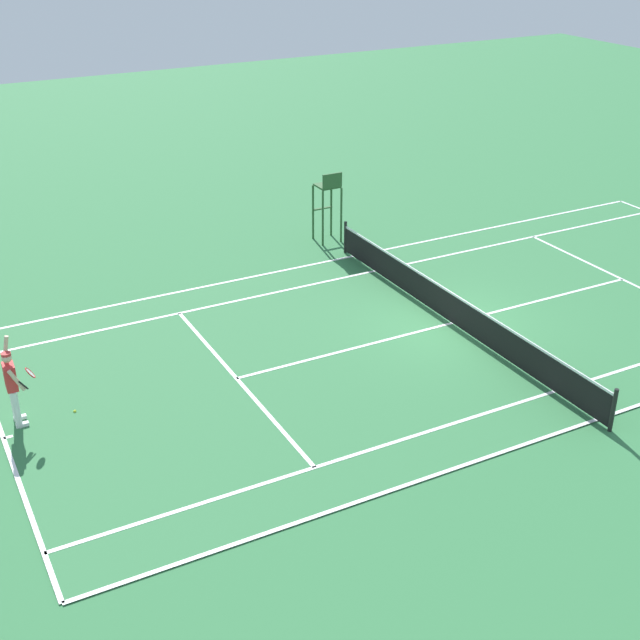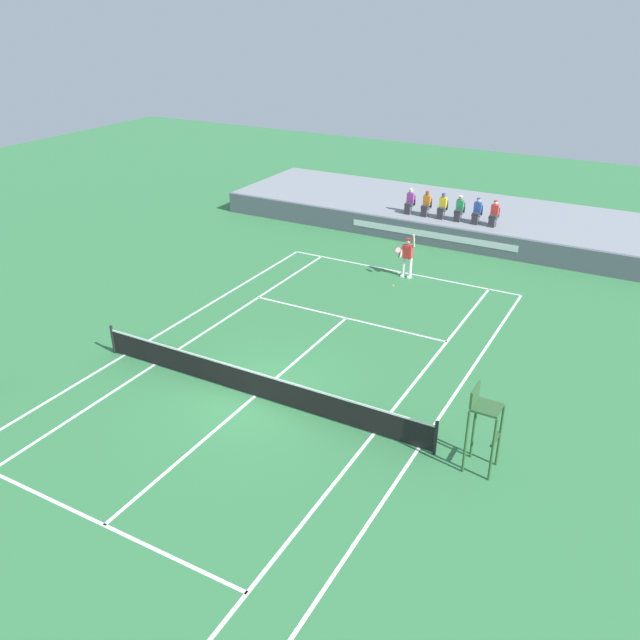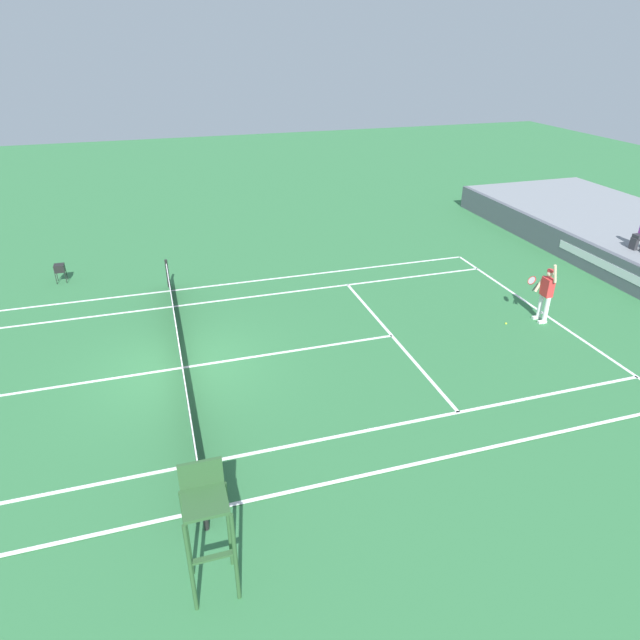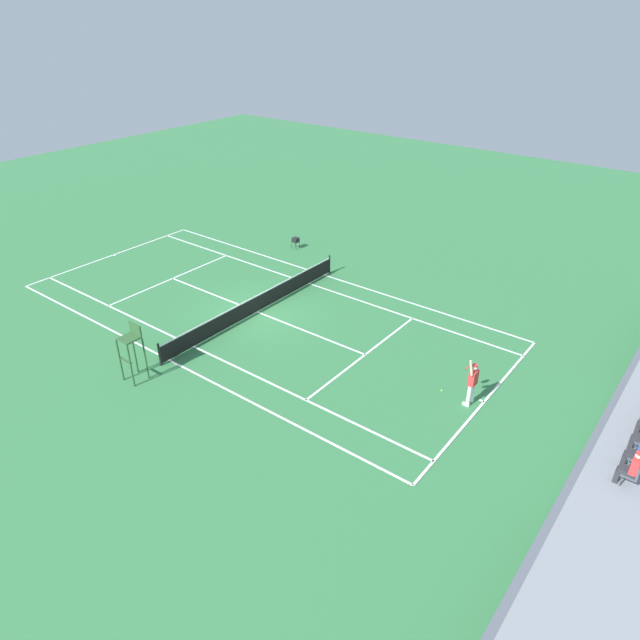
{
  "view_description": "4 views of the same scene",
  "coord_description": "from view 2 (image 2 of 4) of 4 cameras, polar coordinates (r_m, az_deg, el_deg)",
  "views": [
    {
      "loc": [
        -17.03,
        13.13,
        10.69
      ],
      "look_at": [
        0.14,
        4.02,
        1.0
      ],
      "focal_mm": 48.44,
      "sensor_mm": 36.0,
      "label": 1
    },
    {
      "loc": [
        10.19,
        -14.28,
        11.29
      ],
      "look_at": [
        0.14,
        4.02,
        1.0
      ],
      "focal_mm": 36.81,
      "sensor_mm": 36.0,
      "label": 2
    },
    {
      "loc": [
        13.77,
        -0.14,
        8.36
      ],
      "look_at": [
        0.14,
        4.02,
        1.0
      ],
      "focal_mm": 31.11,
      "sensor_mm": 36.0,
      "label": 3
    },
    {
      "loc": [
        17.92,
        17.73,
        13.55
      ],
      "look_at": [
        0.14,
        4.02,
        1.0
      ],
      "focal_mm": 32.32,
      "sensor_mm": 36.0,
      "label": 4
    }
  ],
  "objects": [
    {
      "name": "bleacher_platform",
      "position": [
        36.99,
        11.66,
        8.83
      ],
      "size": [
        24.76,
        7.03,
        1.11
      ],
      "primitive_type": "cube",
      "color": "gray",
      "rests_on": "ground"
    },
    {
      "name": "court",
      "position": [
        20.86,
        -5.7,
        -6.65
      ],
      "size": [
        11.08,
        23.88,
        0.03
      ],
      "color": "#337542",
      "rests_on": "ground"
    },
    {
      "name": "spectator_seated_3",
      "position": [
        34.26,
        12.02,
        9.45
      ],
      "size": [
        0.44,
        0.6,
        1.26
      ],
      "color": "#474C56",
      "rests_on": "bleacher_platform"
    },
    {
      "name": "net",
      "position": [
        20.59,
        -5.76,
        -5.45
      ],
      "size": [
        11.98,
        0.1,
        1.07
      ],
      "color": "black",
      "rests_on": "ground"
    },
    {
      "name": "spectator_seated_4",
      "position": [
        34.02,
        13.49,
        9.18
      ],
      "size": [
        0.44,
        0.6,
        1.26
      ],
      "color": "#474C56",
      "rests_on": "bleacher_platform"
    },
    {
      "name": "spectator_seated_5",
      "position": [
        33.82,
        14.89,
        8.92
      ],
      "size": [
        0.44,
        0.6,
        1.26
      ],
      "color": "#474C56",
      "rests_on": "bleacher_platform"
    },
    {
      "name": "ground_plane",
      "position": [
        20.86,
        -5.7,
        -6.67
      ],
      "size": [
        80.0,
        80.0,
        0.0
      ],
      "primitive_type": "plane",
      "color": "#337542"
    },
    {
      "name": "barrier_wall",
      "position": [
        33.69,
        9.71,
        7.28
      ],
      "size": [
        24.76,
        0.25,
        1.11
      ],
      "color": "#565B66",
      "rests_on": "ground"
    },
    {
      "name": "tennis_player",
      "position": [
        29.39,
        7.6,
        5.49
      ],
      "size": [
        0.77,
        0.62,
        2.08
      ],
      "color": "white",
      "rests_on": "ground"
    },
    {
      "name": "umpire_chair",
      "position": [
        17.55,
        13.98,
        -8.35
      ],
      "size": [
        0.77,
        0.77,
        2.44
      ],
      "color": "#2D562D",
      "rests_on": "ground"
    },
    {
      "name": "spectator_seated_2",
      "position": [
        34.51,
        10.59,
        9.7
      ],
      "size": [
        0.44,
        0.6,
        1.26
      ],
      "color": "#474C56",
      "rests_on": "bleacher_platform"
    },
    {
      "name": "tennis_ball",
      "position": [
        28.74,
        6.37,
        3.01
      ],
      "size": [
        0.07,
        0.07,
        0.07
      ],
      "primitive_type": "sphere",
      "color": "#D1E533",
      "rests_on": "ground"
    },
    {
      "name": "spectator_seated_1",
      "position": [
        34.78,
        9.22,
        9.93
      ],
      "size": [
        0.44,
        0.6,
        1.26
      ],
      "color": "#474C56",
      "rests_on": "bleacher_platform"
    },
    {
      "name": "spectator_seated_0",
      "position": [
        35.08,
        7.81,
        10.17
      ],
      "size": [
        0.44,
        0.6,
        1.26
      ],
      "color": "#474C56",
      "rests_on": "bleacher_platform"
    }
  ]
}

